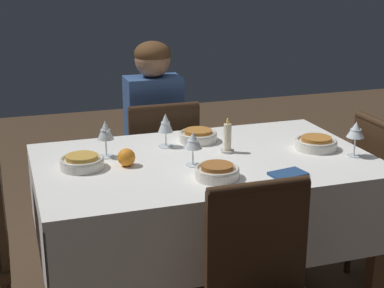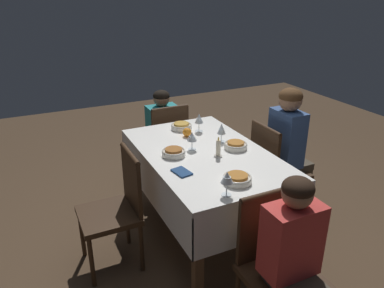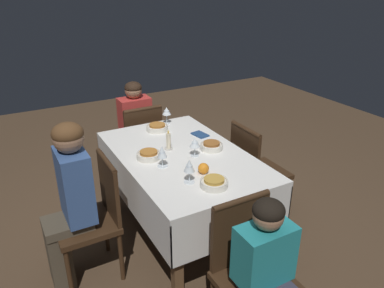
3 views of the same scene
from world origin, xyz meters
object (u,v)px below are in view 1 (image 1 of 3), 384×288
Objects in this scene: wine_glass_south at (166,124)px; bowl_east at (82,162)px; napkin_red_folded at (288,174)px; chair_south at (159,170)px; bowl_south at (198,136)px; wine_glass_east at (105,132)px; wine_glass_west at (356,131)px; orange_fruit at (126,157)px; candle_centerpiece at (227,140)px; bowl_north at (217,172)px; wine_glass_north at (193,142)px; person_adult_denim at (152,131)px; dining_table at (205,182)px; bowl_west at (316,143)px.

wine_glass_south is 0.44m from bowl_east.
bowl_east is 0.82m from napkin_red_folded.
chair_south reaches higher than napkin_red_folded.
chair_south reaches higher than bowl_south.
wine_glass_east reaches higher than wine_glass_west.
orange_fruit reaches higher than napkin_red_folded.
candle_centerpiece is at bearing 168.95° from wine_glass_east.
chair_south is 5.09× the size of bowl_north.
napkin_red_folded is at bearing 109.24° from candle_centerpiece.
chair_south is 6.22× the size of wine_glass_north.
chair_south is at bearing -101.09° from wine_glass_south.
person_adult_denim is 1.21m from wine_glass_west.
wine_glass_north is (0.13, 0.31, 0.07)m from bowl_south.
wine_glass_south reaches higher than bowl_south.
wine_glass_east is (0.39, -0.15, 0.22)m from dining_table.
dining_table is at bearing -97.88° from bowl_north.
dining_table is 7.95× the size of bowl_east.
bowl_south is 0.57m from napkin_red_folded.
wine_glass_south is 0.29m from wine_glass_east.
bowl_south is at bearing -100.04° from bowl_north.
orange_fruit reaches higher than bowl_west.
bowl_north is 1.22× the size of wine_glass_north.
wine_glass_east reaches higher than napkin_red_folded.
bowl_south and bowl_east have the same top height.
wine_glass_west is (-0.10, 0.14, 0.09)m from bowl_west.
wine_glass_west is at bearing 171.51° from wine_glass_north.
bowl_south is (-0.07, 0.60, 0.14)m from person_adult_denim.
bowl_east is 0.55m from bowl_north.
wine_glass_east is at bearing 11.64° from bowl_south.
chair_south is 0.55m from bowl_south.
bowl_north is 0.28m from napkin_red_folded.
bowl_south is at bearing -70.00° from candle_centerpiece.
wine_glass_east is 1.05× the size of candle_centerpiece.
dining_table is 9.12× the size of wine_glass_south.
bowl_south is 0.96× the size of bowl_west.
person_adult_denim is 0.67m from wine_glass_south.
person_adult_denim is (-0.00, -0.15, 0.18)m from chair_south.
bowl_south is at bearing -160.20° from bowl_east.
dining_table is 10.02× the size of wine_glass_north.
wine_glass_north reaches higher than orange_fruit.
wine_glass_north is at bearing -35.64° from napkin_red_folded.
wine_glass_east is 2.19× the size of orange_fruit.
chair_south is 0.75× the size of person_adult_denim.
wine_glass_west is at bearing 169.15° from orange_fruit.
wine_glass_west reaches higher than napkin_red_folded.
bowl_east is at bearing -23.88° from napkin_red_folded.
bowl_south is 0.18m from wine_glass_south.
wine_glass_east reaches higher than wine_glass_south.
dining_table is 0.53m from bowl_west.
wine_glass_north is (0.69, -0.10, -0.01)m from wine_glass_west.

